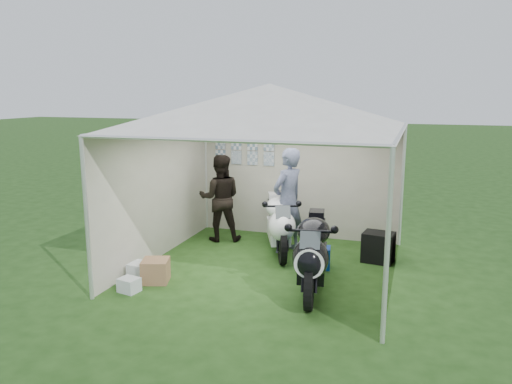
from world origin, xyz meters
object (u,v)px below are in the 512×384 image
paddock_stand (316,257)px  person_dark_jacket (220,198)px  motorcycle_white (279,222)px  crate_0 (143,271)px  motorcycle_black (313,251)px  person_blue_jacket (288,201)px  crate_1 (156,271)px  canopy_tent (270,111)px  crate_2 (129,285)px  equipment_box (378,247)px

paddock_stand → person_dark_jacket: bearing=155.4°
motorcycle_white → crate_0: (-1.64, -1.96, -0.43)m
motorcycle_black → person_blue_jacket: person_blue_jacket is taller
person_blue_jacket → crate_1: person_blue_jacket is taller
person_dark_jacket → motorcycle_black: bearing=118.9°
motorcycle_black → paddock_stand: bearing=90.0°
motorcycle_white → crate_0: size_ratio=4.93×
canopy_tent → motorcycle_black: (0.89, -0.77, -1.97)m
motorcycle_black → crate_1: 2.43m
motorcycle_white → crate_2: bearing=-144.5°
canopy_tent → person_dark_jacket: 2.50m
crate_1 → equipment_box: bearing=32.7°
crate_2 → person_blue_jacket: bearing=56.1°
motorcycle_black → crate_1: size_ratio=5.59×
equipment_box → person_dark_jacket: bearing=173.9°
crate_2 → canopy_tent: bearing=45.1°
crate_2 → person_dark_jacket: bearing=84.4°
crate_2 → crate_0: bearing=97.2°
person_dark_jacket → person_blue_jacket: person_blue_jacket is taller
person_dark_jacket → equipment_box: size_ratio=3.31×
motorcycle_white → person_blue_jacket: bearing=18.9°
person_blue_jacket → crate_1: bearing=-10.4°
person_blue_jacket → person_dark_jacket: bearing=-74.9°
equipment_box → crate_1: equipment_box is taller
motorcycle_white → equipment_box: size_ratio=3.83×
canopy_tent → crate_0: size_ratio=14.21×
paddock_stand → person_dark_jacket: 2.41m
motorcycle_black → equipment_box: size_ratio=4.30×
paddock_stand → canopy_tent: bearing=-162.9°
canopy_tent → crate_1: canopy_tent is taller
canopy_tent → crate_0: canopy_tent is taller
paddock_stand → person_dark_jacket: person_dark_jacket is taller
paddock_stand → equipment_box: equipment_box is taller
crate_2 → paddock_stand: bearing=38.1°
motorcycle_white → crate_2: 2.94m
motorcycle_white → motorcycle_black: 1.83m
canopy_tent → person_blue_jacket: canopy_tent is taller
canopy_tent → motorcycle_white: 2.16m
motorcycle_white → equipment_box: 1.79m
person_dark_jacket → person_blue_jacket: size_ratio=0.89×
motorcycle_white → crate_1: (-1.41, -1.97, -0.39)m
paddock_stand → crate_1: bearing=-147.7°
motorcycle_white → crate_2: motorcycle_white is taller
crate_0 → crate_2: 0.49m
motorcycle_white → paddock_stand: size_ratio=4.14×
motorcycle_black → equipment_box: (0.81, 1.63, -0.35)m
canopy_tent → motorcycle_black: 2.29m
crate_0 → motorcycle_white: bearing=50.0°
crate_0 → motorcycle_black: bearing=8.7°
paddock_stand → crate_2: 3.03m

